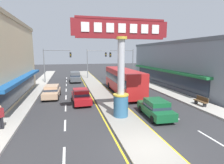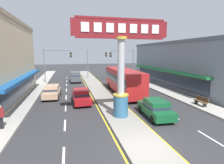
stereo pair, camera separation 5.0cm
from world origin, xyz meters
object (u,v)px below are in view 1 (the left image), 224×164
object	(u,v)px
sedan_near_left_lane	(156,108)
street_bench	(201,101)
suv_far_left_oncoming	(75,77)
traffic_light_left_side	(54,60)
sedan_mid_left_lane	(81,96)
district_sign	(121,66)
traffic_light_right_side	(124,59)
bus_far_right_lane	(123,80)
traffic_light_median_far	(94,59)
sedan_near_right_lane	(52,91)
pedestrian_near_kerb	(1,116)
storefront_right	(183,64)

from	to	relation	value
sedan_near_left_lane	street_bench	bearing A→B (deg)	13.95
suv_far_left_oncoming	street_bench	size ratio (longest dim) A/B	2.88
traffic_light_left_side	sedan_mid_left_lane	size ratio (longest dim) A/B	1.42
district_sign	traffic_light_right_side	distance (m)	20.37
bus_far_right_lane	traffic_light_median_far	bearing A→B (deg)	96.25
sedan_near_right_lane	street_bench	world-z (taller)	sedan_near_right_lane
sedan_mid_left_lane	pedestrian_near_kerb	distance (m)	8.33
traffic_light_left_side	suv_far_left_oncoming	size ratio (longest dim) A/B	1.35
sedan_near_right_lane	sedan_mid_left_lane	distance (m)	4.63
sedan_near_left_lane	storefront_right	bearing A→B (deg)	47.47
traffic_light_right_side	suv_far_left_oncoming	distance (m)	10.06
sedan_near_right_lane	sedan_mid_left_lane	bearing A→B (deg)	-44.65
traffic_light_right_side	sedan_mid_left_lane	xyz separation A→B (m)	(-9.48, -14.02, -3.46)
sedan_near_right_lane	bus_far_right_lane	distance (m)	9.26
traffic_light_right_side	sedan_near_right_lane	xyz separation A→B (m)	(-12.78, -10.76, -3.46)
traffic_light_left_side	bus_far_right_lane	distance (m)	14.56
district_sign	pedestrian_near_kerb	distance (m)	9.48
bus_far_right_lane	street_bench	distance (m)	9.90
traffic_light_right_side	traffic_light_median_far	distance (m)	6.92
district_sign	suv_far_left_oncoming	size ratio (longest dim) A/B	1.74
traffic_light_left_side	sedan_near_right_lane	size ratio (longest dim) A/B	1.42
bus_far_right_lane	storefront_right	bearing A→B (deg)	15.87
traffic_light_median_far	suv_far_left_oncoming	size ratio (longest dim) A/B	1.35
storefront_right	sedan_near_left_lane	size ratio (longest dim) A/B	5.63
sedan_near_left_lane	bus_far_right_lane	bearing A→B (deg)	89.98
storefront_right	suv_far_left_oncoming	bearing A→B (deg)	155.38
traffic_light_median_far	bus_far_right_lane	bearing A→B (deg)	-83.75
storefront_right	sedan_near_left_lane	xyz separation A→B (m)	(-11.62, -12.67, -2.83)
traffic_light_right_side	traffic_light_median_far	size ratio (longest dim) A/B	1.00
district_sign	bus_far_right_lane	size ratio (longest dim) A/B	0.71
sedan_near_right_lane	storefront_right	bearing A→B (deg)	9.76
storefront_right	traffic_light_median_far	distance (m)	17.71
sedan_near_left_lane	suv_far_left_oncoming	size ratio (longest dim) A/B	0.95
sedan_near_right_lane	sedan_near_left_lane	size ratio (longest dim) A/B	1.00
bus_far_right_lane	street_bench	world-z (taller)	bus_far_right_lane
storefront_right	traffic_light_left_side	xyz separation A→B (m)	(-21.10, 7.48, 0.63)
district_sign	traffic_light_left_side	size ratio (longest dim) A/B	1.29
bus_far_right_lane	traffic_light_right_side	bearing A→B (deg)	71.13
traffic_light_left_side	traffic_light_median_far	bearing A→B (deg)	28.40
suv_far_left_oncoming	bus_far_right_lane	bearing A→B (deg)	-62.51
sedan_mid_left_lane	street_bench	bearing A→B (deg)	-20.55
bus_far_right_lane	sedan_near_left_lane	bearing A→B (deg)	-90.02
street_bench	district_sign	bearing A→B (deg)	-174.21
traffic_light_left_side	traffic_light_right_side	size ratio (longest dim) A/B	1.00
suv_far_left_oncoming	street_bench	xyz separation A→B (m)	(11.71, -19.25, -0.34)
bus_far_right_lane	sedan_near_left_lane	distance (m)	9.43
street_bench	bus_far_right_lane	bearing A→B (deg)	126.29
traffic_light_left_side	district_sign	bearing A→B (deg)	-71.56
pedestrian_near_kerb	district_sign	bearing A→B (deg)	3.56
storefront_right	traffic_light_left_side	bearing A→B (deg)	160.48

